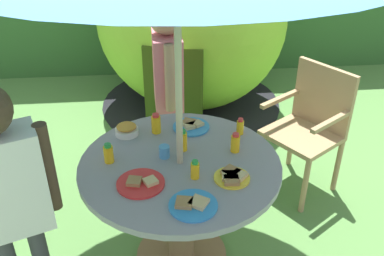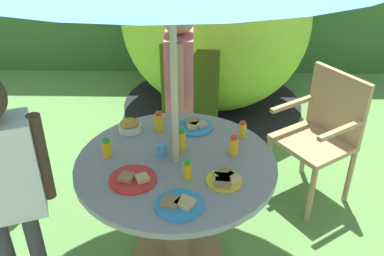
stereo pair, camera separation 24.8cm
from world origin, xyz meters
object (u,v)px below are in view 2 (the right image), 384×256
object	(u,v)px
wooden_chair	(322,129)
juice_bottle_center_front	(159,122)
juice_bottle_center_back	(242,130)
snack_bowl	(130,126)
cup_near	(162,150)
plate_front_edge	(195,126)
garden_table	(177,190)
child_in_pink_shirt	(179,70)
plate_mid_right	(224,179)
juice_bottle_far_left	(187,170)
plate_near_right	(179,204)
juice_bottle_back_edge	(234,146)
juice_bottle_far_right	(107,148)
juice_bottle_mid_left	(181,140)
plate_near_left	(133,179)
dome_tent	(214,21)

from	to	relation	value
wooden_chair	juice_bottle_center_front	world-z (taller)	wooden_chair
juice_bottle_center_back	snack_bowl	bearing A→B (deg)	175.25
cup_near	juice_bottle_center_back	bearing A→B (deg)	23.83
plate_front_edge	juice_bottle_center_back	xyz separation A→B (m)	(0.29, -0.10, 0.04)
garden_table	plate_front_edge	distance (m)	0.44
child_in_pink_shirt	plate_mid_right	xyz separation A→B (m)	(0.28, -1.09, -0.14)
juice_bottle_far_left	cup_near	size ratio (longest dim) A/B	1.51
juice_bottle_center_front	juice_bottle_center_back	distance (m)	0.51
plate_near_right	juice_bottle_back_edge	size ratio (longest dim) A/B	2.01
plate_mid_right	juice_bottle_back_edge	distance (m)	0.27
plate_front_edge	juice_bottle_center_back	size ratio (longest dim) A/B	2.16
juice_bottle_far_right	juice_bottle_mid_left	size ratio (longest dim) A/B	0.87
juice_bottle_far_right	juice_bottle_mid_left	bearing A→B (deg)	10.85
plate_near_left	plate_near_right	world-z (taller)	same
wooden_chair	juice_bottle_far_left	size ratio (longest dim) A/B	8.85
juice_bottle_far_left	juice_bottle_far_right	distance (m)	0.49
plate_front_edge	juice_bottle_far_left	distance (m)	0.52
juice_bottle_center_front	juice_bottle_center_back	xyz separation A→B (m)	(0.51, -0.06, -0.01)
plate_near_left	plate_front_edge	bearing A→B (deg)	60.40
garden_table	plate_mid_right	size ratio (longest dim) A/B	5.90
plate_near_left	juice_bottle_mid_left	bearing A→B (deg)	51.29
snack_bowl	plate_front_edge	bearing A→B (deg)	6.51
juice_bottle_center_front	garden_table	bearing A→B (deg)	-69.77
plate_mid_right	cup_near	xyz separation A→B (m)	(-0.34, 0.23, 0.02)
plate_near_right	cup_near	xyz separation A→B (m)	(-0.12, 0.43, 0.03)
garden_table	juice_bottle_back_edge	bearing A→B (deg)	14.00
plate_near_left	wooden_chair	bearing A→B (deg)	35.31
dome_tent	juice_bottle_back_edge	size ratio (longest dim) A/B	19.54
plate_near_left	juice_bottle_back_edge	xyz separation A→B (m)	(0.53, 0.26, 0.05)
snack_bowl	juice_bottle_far_right	xyz separation A→B (m)	(-0.09, -0.28, 0.02)
juice_bottle_far_right	plate_mid_right	bearing A→B (deg)	-18.49
plate_mid_right	juice_bottle_center_back	bearing A→B (deg)	74.20
snack_bowl	juice_bottle_center_back	size ratio (longest dim) A/B	1.34
child_in_pink_shirt	juice_bottle_center_front	bearing A→B (deg)	-11.06
cup_near	plate_near_left	bearing A→B (deg)	-118.92
juice_bottle_far_left	plate_near_left	bearing A→B (deg)	-173.70
juice_bottle_center_back	juice_bottle_mid_left	bearing A→B (deg)	-158.06
plate_front_edge	garden_table	bearing A→B (deg)	-104.71
child_in_pink_shirt	snack_bowl	bearing A→B (deg)	-26.59
plate_near_left	juice_bottle_far_left	distance (m)	0.29
snack_bowl	juice_bottle_mid_left	bearing A→B (deg)	-31.67
juice_bottle_mid_left	cup_near	xyz separation A→B (m)	(-0.11, -0.06, -0.03)
child_in_pink_shirt	plate_near_right	bearing A→B (deg)	1.18
wooden_chair	plate_near_right	size ratio (longest dim) A/B	3.99
garden_table	cup_near	xyz separation A→B (m)	(-0.08, 0.06, 0.24)
plate_near_right	juice_bottle_center_back	distance (m)	0.72
snack_bowl	juice_bottle_back_edge	bearing A→B (deg)	-21.30
plate_near_left	plate_near_right	bearing A→B (deg)	-37.69
plate_near_left	juice_bottle_far_right	size ratio (longest dim) A/B	2.16
juice_bottle_center_front	juice_bottle_far_left	bearing A→B (deg)	-68.19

